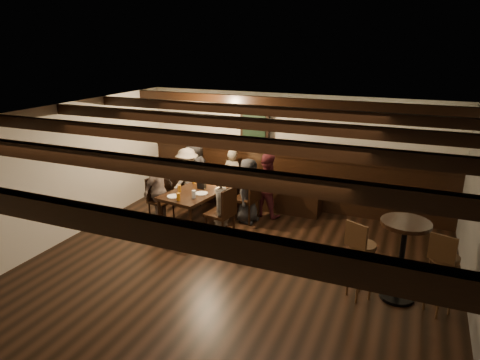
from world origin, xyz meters
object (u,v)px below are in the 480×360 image
at_px(chair_right_far, 221,222).
at_px(person_right_far, 222,208).
at_px(person_left_near, 188,178).
at_px(chair_left_near, 189,195).
at_px(bar_stool_right, 440,283).
at_px(person_bench_left, 195,169).
at_px(dining_table, 203,190).
at_px(bar_stool_left, 360,270).
at_px(chair_right_near, 247,207).
at_px(person_left_far, 158,190).
at_px(person_bench_right, 266,185).
at_px(person_bench_centre, 233,177).
at_px(person_right_near, 248,191).
at_px(high_top_table, 403,249).
at_px(chair_left_far, 161,208).

xyz_separation_m(chair_right_far, person_right_far, (0.03, -0.00, 0.29)).
bearing_deg(person_left_near, chair_left_near, 90.00).
height_order(person_left_near, bar_stool_right, person_left_near).
relative_size(person_bench_left, person_right_far, 1.17).
bearing_deg(bar_stool_right, chair_right_far, -176.98).
bearing_deg(bar_stool_right, person_right_far, -177.03).
bearing_deg(dining_table, person_right_far, -30.96).
distance_m(chair_left_near, bar_stool_left, 4.38).
bearing_deg(person_bench_left, bar_stool_left, 156.03).
xyz_separation_m(chair_right_near, person_left_far, (-1.60, -0.65, 0.35)).
bearing_deg(chair_right_near, bar_stool_left, -118.61).
bearing_deg(chair_right_far, person_left_near, 58.53).
height_order(chair_right_far, person_bench_right, person_bench_right).
height_order(chair_right_far, person_bench_left, person_bench_left).
bearing_deg(person_left_far, person_bench_right, 129.29).
bearing_deg(person_bench_right, dining_table, 45.00).
bearing_deg(person_bench_centre, person_right_far, 116.57).
bearing_deg(chair_right_near, person_bench_centre, 50.21).
relative_size(chair_right_far, person_bench_left, 0.70).
bearing_deg(person_right_near, chair_right_far, 178.12).
bearing_deg(chair_right_near, bar_stool_right, -108.90).
bearing_deg(high_top_table, person_bench_left, 151.90).
bearing_deg(high_top_table, chair_left_far, 167.28).
distance_m(chair_left_far, chair_right_near, 1.70).
xyz_separation_m(chair_left_near, chair_right_far, (1.28, -1.12, 0.04)).
bearing_deg(person_bench_right, bar_stool_left, 142.62).
bearing_deg(chair_left_far, person_right_far, 90.00).
relative_size(person_left_far, high_top_table, 1.12).
relative_size(dining_table, high_top_table, 1.71).
height_order(chair_right_near, person_right_near, person_right_near).
height_order(chair_left_far, chair_right_near, chair_right_near).
height_order(chair_right_far, person_left_near, person_left_near).
distance_m(person_left_near, person_left_far, 0.90).
relative_size(chair_left_near, person_bench_right, 0.65).
bearing_deg(person_left_far, chair_left_far, 90.00).
xyz_separation_m(dining_table, high_top_table, (3.70, -1.34, 0.12)).
bearing_deg(person_bench_right, chair_left_near, 15.54).
bearing_deg(bar_stool_left, bar_stool_right, 29.41).
distance_m(chair_left_near, person_right_near, 1.52).
distance_m(person_bench_left, person_bench_right, 1.80).
bearing_deg(high_top_table, person_left_far, 167.30).
relative_size(chair_left_near, chair_left_far, 0.95).
xyz_separation_m(chair_right_near, person_bench_right, (0.25, 0.42, 0.36)).
height_order(chair_right_far, person_left_far, person_left_far).
height_order(chair_left_far, person_bench_right, person_bench_right).
distance_m(person_left_far, high_top_table, 4.63).
xyz_separation_m(chair_right_near, person_bench_left, (-1.53, 0.70, 0.40)).
distance_m(dining_table, chair_right_near, 0.92).
bearing_deg(person_right_near, chair_left_far, 121.50).
relative_size(dining_table, chair_left_far, 2.21).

